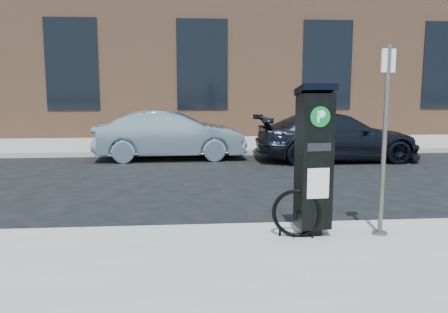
{
  "coord_description": "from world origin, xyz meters",
  "views": [
    {
      "loc": [
        -0.72,
        -6.9,
        2.26
      ],
      "look_at": [
        -0.1,
        0.5,
        1.12
      ],
      "focal_mm": 38.0,
      "sensor_mm": 36.0,
      "label": 1
    }
  ],
  "objects": [
    {
      "name": "sign_pole",
      "position": [
        2.02,
        -0.63,
        1.46
      ],
      "size": [
        0.23,
        0.21,
        2.63
      ],
      "rotation": [
        0.0,
        0.0,
        0.33
      ],
      "color": "#504B46",
      "rests_on": "sidewalk_near"
    },
    {
      "name": "car_dark",
      "position": [
        3.78,
        6.72,
        0.7
      ],
      "size": [
        4.85,
        2.04,
        1.4
      ],
      "primitive_type": "imported",
      "rotation": [
        0.0,
        0.0,
        1.59
      ],
      "color": "black",
      "rests_on": "ground"
    },
    {
      "name": "curb_near",
      "position": [
        0.0,
        -0.02,
        0.07
      ],
      "size": [
        60.0,
        0.12,
        0.16
      ],
      "primitive_type": "cube",
      "color": "#9E9B93",
      "rests_on": "ground"
    },
    {
      "name": "curb_far",
      "position": [
        0.0,
        8.02,
        0.07
      ],
      "size": [
        60.0,
        0.12,
        0.16
      ],
      "primitive_type": "cube",
      "color": "#9E9B93",
      "rests_on": "ground"
    },
    {
      "name": "building",
      "position": [
        -0.0,
        17.0,
        4.15
      ],
      "size": [
        28.0,
        10.05,
        8.25
      ],
      "color": "brown",
      "rests_on": "ground"
    },
    {
      "name": "sidewalk_far",
      "position": [
        0.0,
        14.0,
        0.07
      ],
      "size": [
        60.0,
        12.0,
        0.15
      ],
      "primitive_type": "cube",
      "color": "gray",
      "rests_on": "ground"
    },
    {
      "name": "ground",
      "position": [
        0.0,
        0.0,
        0.0
      ],
      "size": [
        120.0,
        120.0,
        0.0
      ],
      "primitive_type": "plane",
      "color": "black",
      "rests_on": "ground"
    },
    {
      "name": "car_silver",
      "position": [
        -1.16,
        7.4,
        0.74
      ],
      "size": [
        4.52,
        1.73,
        1.47
      ],
      "primitive_type": "imported",
      "rotation": [
        0.0,
        0.0,
        1.61
      ],
      "color": "#879CAC",
      "rests_on": "ground"
    },
    {
      "name": "bike_rack",
      "position": [
        0.81,
        -0.65,
        0.48
      ],
      "size": [
        0.68,
        0.23,
        0.69
      ],
      "rotation": [
        0.0,
        0.0,
        -0.26
      ],
      "color": "black",
      "rests_on": "sidewalk_near"
    },
    {
      "name": "parking_kiosk",
      "position": [
        1.07,
        -0.54,
        1.24
      ],
      "size": [
        0.52,
        0.47,
        2.12
      ],
      "rotation": [
        0.0,
        0.0,
        0.08
      ],
      "color": "black",
      "rests_on": "sidewalk_near"
    }
  ]
}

